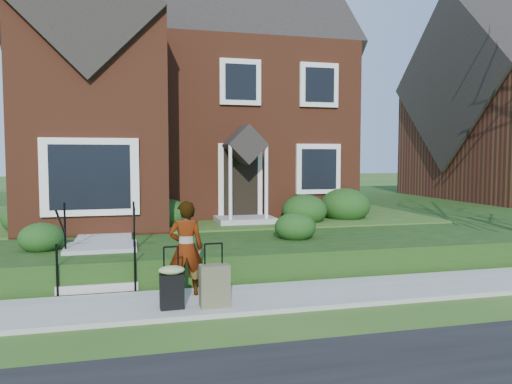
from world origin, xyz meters
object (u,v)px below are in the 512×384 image
object	(u,v)px
woman	(186,248)
suitcase_olive	(215,285)
front_steps	(100,260)
suitcase_black	(172,285)

from	to	relation	value
woman	suitcase_olive	bearing A→B (deg)	118.34
woman	front_steps	bearing A→B (deg)	-40.41
woman	suitcase_black	xyz separation A→B (m)	(-0.31, -0.75, -0.43)
front_steps	suitcase_olive	xyz separation A→B (m)	(1.87, -2.26, -0.05)
front_steps	woman	distance (m)	2.14
front_steps	woman	size ratio (longest dim) A/B	1.24
front_steps	suitcase_olive	distance (m)	2.94
suitcase_black	suitcase_olive	distance (m)	0.67
front_steps	suitcase_black	distance (m)	2.52
suitcase_black	suitcase_olive	size ratio (longest dim) A/B	0.97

